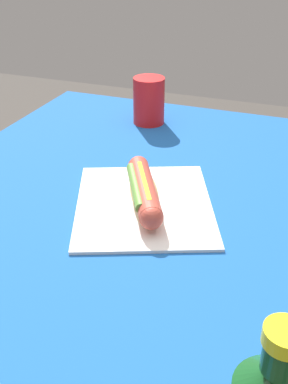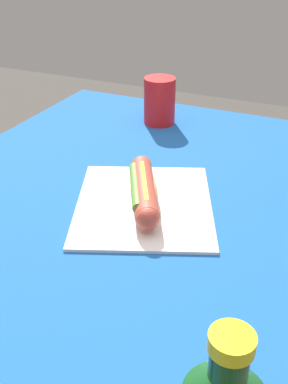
# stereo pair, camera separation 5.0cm
# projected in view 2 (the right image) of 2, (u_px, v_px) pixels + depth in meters

# --- Properties ---
(dining_table) EXTENTS (1.21, 0.87, 0.78)m
(dining_table) POSITION_uv_depth(u_px,v_px,m) (117.00, 266.00, 0.96)
(dining_table) COLOR brown
(dining_table) RESTS_ON ground
(paper_wrapper) EXTENTS (0.38, 0.35, 0.01)m
(paper_wrapper) POSITION_uv_depth(u_px,v_px,m) (144.00, 204.00, 0.90)
(paper_wrapper) COLOR silver
(paper_wrapper) RESTS_ON dining_table
(hot_dog) EXTENTS (0.22, 0.13, 0.05)m
(hot_dog) POSITION_uv_depth(u_px,v_px,m) (144.00, 190.00, 0.88)
(hot_dog) COLOR tan
(hot_dog) RESTS_ON paper_wrapper
(drinking_cup) EXTENTS (0.08, 0.08, 0.12)m
(drinking_cup) POSITION_uv_depth(u_px,v_px,m) (160.00, 101.00, 1.24)
(drinking_cup) COLOR red
(drinking_cup) RESTS_ON dining_table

